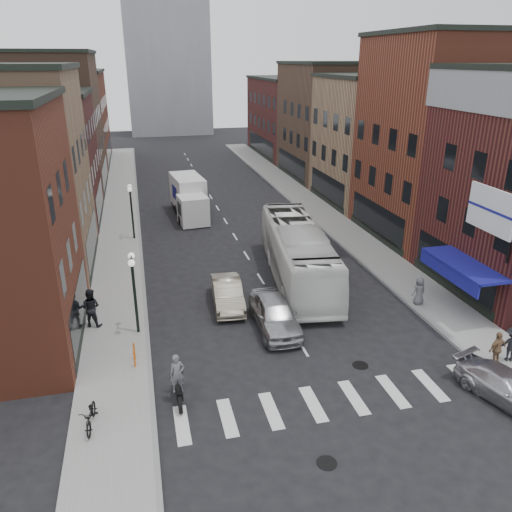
{
  "coord_description": "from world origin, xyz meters",
  "views": [
    {
      "loc": [
        -6.82,
        -17.96,
        12.53
      ],
      "look_at": [
        -0.87,
        6.64,
        2.49
      ],
      "focal_mm": 35.0,
      "sensor_mm": 36.0,
      "label": 1
    }
  ],
  "objects_px": {
    "billboard_sign": "(492,211)",
    "ped_right_c": "(419,291)",
    "sedan_left_near": "(275,314)",
    "ped_left_solo": "(91,308)",
    "motorcycle_rider": "(178,380)",
    "transit_bus": "(298,253)",
    "sedan_left_far": "(227,294)",
    "streetlamp_far": "(131,202)",
    "curb_car": "(507,387)",
    "parked_bicycle": "(91,415)",
    "ped_right_a": "(511,344)",
    "bike_rack": "(134,355)",
    "box_truck": "(189,198)",
    "streetlamp_near": "(133,280)",
    "ped_right_b": "(497,349)"
  },
  "relations": [
    {
      "from": "sedan_left_far",
      "to": "curb_car",
      "type": "relative_size",
      "value": 1.04
    },
    {
      "from": "sedan_left_near",
      "to": "ped_left_solo",
      "type": "distance_m",
      "value": 9.06
    },
    {
      "from": "box_truck",
      "to": "curb_car",
      "type": "height_order",
      "value": "box_truck"
    },
    {
      "from": "box_truck",
      "to": "curb_car",
      "type": "distance_m",
      "value": 29.13
    },
    {
      "from": "parked_bicycle",
      "to": "ped_right_a",
      "type": "bearing_deg",
      "value": 4.57
    },
    {
      "from": "billboard_sign",
      "to": "motorcycle_rider",
      "type": "distance_m",
      "value": 15.58
    },
    {
      "from": "streetlamp_near",
      "to": "transit_bus",
      "type": "xyz_separation_m",
      "value": [
        9.54,
        4.47,
        -1.21
      ]
    },
    {
      "from": "billboard_sign",
      "to": "streetlamp_far",
      "type": "height_order",
      "value": "billboard_sign"
    },
    {
      "from": "motorcycle_rider",
      "to": "curb_car",
      "type": "xyz_separation_m",
      "value": [
        12.47,
        -2.94,
        -0.38
      ]
    },
    {
      "from": "billboard_sign",
      "to": "ped_right_c",
      "type": "distance_m",
      "value": 6.13
    },
    {
      "from": "transit_bus",
      "to": "parked_bicycle",
      "type": "relative_size",
      "value": 6.99
    },
    {
      "from": "streetlamp_far",
      "to": "curb_car",
      "type": "relative_size",
      "value": 0.98
    },
    {
      "from": "curb_car",
      "to": "ped_left_solo",
      "type": "bearing_deg",
      "value": 131.54
    },
    {
      "from": "curb_car",
      "to": "ped_right_b",
      "type": "height_order",
      "value": "ped_right_b"
    },
    {
      "from": "streetlamp_near",
      "to": "transit_bus",
      "type": "distance_m",
      "value": 10.6
    },
    {
      "from": "streetlamp_near",
      "to": "box_truck",
      "type": "xyz_separation_m",
      "value": [
        4.71,
        19.08,
        -1.31
      ]
    },
    {
      "from": "curb_car",
      "to": "parked_bicycle",
      "type": "bearing_deg",
      "value": 155.12
    },
    {
      "from": "billboard_sign",
      "to": "curb_car",
      "type": "height_order",
      "value": "billboard_sign"
    },
    {
      "from": "box_truck",
      "to": "ped_left_solo",
      "type": "relative_size",
      "value": 3.86
    },
    {
      "from": "box_truck",
      "to": "sedan_left_far",
      "type": "bearing_deg",
      "value": -95.81
    },
    {
      "from": "sedan_left_near",
      "to": "sedan_left_far",
      "type": "height_order",
      "value": "sedan_left_near"
    },
    {
      "from": "bike_rack",
      "to": "motorcycle_rider",
      "type": "bearing_deg",
      "value": -60.75
    },
    {
      "from": "sedan_left_near",
      "to": "curb_car",
      "type": "xyz_separation_m",
      "value": [
        7.3,
        -7.54,
        -0.21
      ]
    },
    {
      "from": "curb_car",
      "to": "streetlamp_far",
      "type": "bearing_deg",
      "value": 104.34
    },
    {
      "from": "motorcycle_rider",
      "to": "transit_bus",
      "type": "xyz_separation_m",
      "value": [
        8.11,
        10.07,
        0.72
      ]
    },
    {
      "from": "sedan_left_far",
      "to": "billboard_sign",
      "type": "bearing_deg",
      "value": -21.81
    },
    {
      "from": "sedan_left_far",
      "to": "ped_left_solo",
      "type": "height_order",
      "value": "ped_left_solo"
    },
    {
      "from": "sedan_left_far",
      "to": "ped_left_solo",
      "type": "bearing_deg",
      "value": -168.92
    },
    {
      "from": "sedan_left_far",
      "to": "bike_rack",
      "type": "bearing_deg",
      "value": -132.35
    },
    {
      "from": "curb_car",
      "to": "ped_right_c",
      "type": "height_order",
      "value": "ped_right_c"
    },
    {
      "from": "streetlamp_near",
      "to": "ped_right_a",
      "type": "xyz_separation_m",
      "value": [
        15.81,
        -6.34,
        -1.96
      ]
    },
    {
      "from": "curb_car",
      "to": "ped_right_b",
      "type": "relative_size",
      "value": 2.63
    },
    {
      "from": "transit_bus",
      "to": "ped_left_solo",
      "type": "height_order",
      "value": "transit_bus"
    },
    {
      "from": "curb_car",
      "to": "parked_bicycle",
      "type": "height_order",
      "value": "curb_car"
    },
    {
      "from": "ped_right_a",
      "to": "ped_right_b",
      "type": "bearing_deg",
      "value": 29.69
    },
    {
      "from": "ped_right_a",
      "to": "bike_rack",
      "type": "bearing_deg",
      "value": 6.37
    },
    {
      "from": "ped_left_solo",
      "to": "box_truck",
      "type": "bearing_deg",
      "value": -90.35
    },
    {
      "from": "motorcycle_rider",
      "to": "streetlamp_far",
      "type": "bearing_deg",
      "value": 91.66
    },
    {
      "from": "box_truck",
      "to": "transit_bus",
      "type": "height_order",
      "value": "transit_bus"
    },
    {
      "from": "sedan_left_far",
      "to": "motorcycle_rider",
      "type": "bearing_deg",
      "value": -109.49
    },
    {
      "from": "sedan_left_near",
      "to": "transit_bus",
      "type": "bearing_deg",
      "value": 62.7
    },
    {
      "from": "ped_right_c",
      "to": "streetlamp_near",
      "type": "bearing_deg",
      "value": -7.94
    },
    {
      "from": "transit_bus",
      "to": "curb_car",
      "type": "height_order",
      "value": "transit_bus"
    },
    {
      "from": "streetlamp_far",
      "to": "ped_left_solo",
      "type": "height_order",
      "value": "streetlamp_far"
    },
    {
      "from": "streetlamp_far",
      "to": "transit_bus",
      "type": "bearing_deg",
      "value": -45.0
    },
    {
      "from": "streetlamp_far",
      "to": "sedan_left_far",
      "type": "xyz_separation_m",
      "value": [
        4.79,
        -12.0,
        -2.19
      ]
    },
    {
      "from": "ped_right_c",
      "to": "billboard_sign",
      "type": "bearing_deg",
      "value": 105.69
    },
    {
      "from": "sedan_left_far",
      "to": "ped_left_solo",
      "type": "distance_m",
      "value": 7.03
    },
    {
      "from": "billboard_sign",
      "to": "sedan_left_far",
      "type": "height_order",
      "value": "billboard_sign"
    },
    {
      "from": "streetlamp_far",
      "to": "ped_left_solo",
      "type": "xyz_separation_m",
      "value": [
        -2.19,
        -12.82,
        -1.77
      ]
    }
  ]
}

